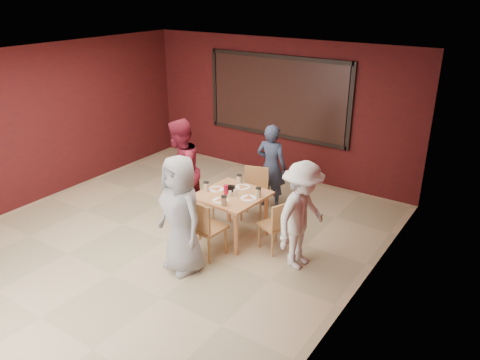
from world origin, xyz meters
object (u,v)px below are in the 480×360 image
Objects in this scene: diner_back at (271,167)px; diner_front at (181,215)px; chair_front at (204,226)px; diner_left at (180,172)px; chair_back at (255,190)px; diner_right at (302,216)px; dining_table at (232,199)px; chair_left at (195,194)px; chair_right at (278,223)px.

diner_front is at bearing 84.94° from diner_back.
diner_left is at bearing 145.35° from chair_front.
chair_front is 1.55m from chair_back.
diner_left reaches higher than diner_back.
diner_right is (1.33, 1.00, -0.06)m from diner_front.
diner_right is (1.26, 0.59, 0.27)m from chair_front.
diner_front is (-0.07, -0.41, 0.33)m from chair_front.
chair_left is at bearing 174.59° from dining_table.
chair_front is 1.41m from diner_right.
diner_left is (-1.87, 0.00, 0.41)m from chair_right.
chair_front is (0.00, -0.71, -0.14)m from dining_table.
diner_back is at bearing 93.17° from dining_table.
diner_right is at bearing -5.26° from dining_table.
chair_right is at bearing -41.41° from chair_back.
chair_right is 1.49m from diner_front.
diner_front is (-0.87, -1.15, 0.38)m from chair_right.
chair_left is 0.44m from diner_left.
diner_back reaches higher than dining_table.
chair_front reaches higher than chair_left.
chair_right is (0.80, 0.74, -0.05)m from chair_front.
chair_left is 0.58× the size of diner_right.
chair_front is 0.60× the size of diner_back.
chair_right is at bearing 2.04° from dining_table.
chair_left is at bearing 53.98° from diner_back.
chair_back is 0.51× the size of diner_front.
chair_right is at bearing 77.47° from diner_right.
diner_right is (1.33, -1.44, 0.02)m from diner_back.
dining_table is 1.14m from diner_front.
chair_front is 2.04m from diner_back.
chair_front is 1.13m from chair_left.
dining_table is 0.83m from chair_left.
chair_front is at bearing 95.91° from diner_front.
diner_front is 0.96× the size of diner_left.
chair_front is 0.58× the size of diner_right.
dining_table is 0.83m from chair_right.
chair_front is 0.52× the size of diner_left.
dining_table is at bearing -82.67° from chair_back.
diner_left reaches higher than dining_table.
dining_table is 1.13× the size of chair_left.
chair_right is 1.59m from diner_back.
diner_back is 0.97× the size of diner_right.
chair_back is 1.31m from diner_left.
dining_table is 1.33m from diner_back.
chair_left is 0.54× the size of diner_front.
chair_left is (-0.71, -0.76, 0.02)m from chair_back.
chair_left is at bearing 137.88° from diner_front.
chair_back is 0.49× the size of diner_left.
diner_left reaches higher than chair_back.
chair_left is 1.45m from diner_front.
diner_back is (0.74, 1.24, 0.25)m from chair_left.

